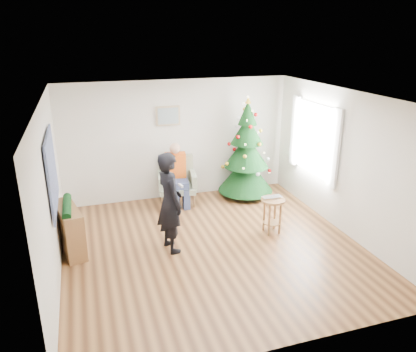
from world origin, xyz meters
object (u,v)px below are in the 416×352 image
object	(u,v)px
christmas_tree	(246,153)
stool	(272,215)
armchair	(177,187)
console	(70,229)
standing_man	(170,202)

from	to	relation	value
christmas_tree	stool	xyz separation A→B (m)	(-0.24, -1.85, -0.66)
armchair	console	distance (m)	2.63
stool	standing_man	xyz separation A→B (m)	(-1.92, -0.04, 0.53)
standing_man	console	size ratio (longest dim) A/B	1.73
armchair	standing_man	world-z (taller)	standing_man
standing_man	console	xyz separation A→B (m)	(-1.63, 0.45, -0.47)
stool	armchair	distance (m)	2.29
christmas_tree	console	xyz separation A→B (m)	(-3.79, -1.44, -0.60)
stool	console	size ratio (longest dim) A/B	0.67
christmas_tree	standing_man	distance (m)	2.87
standing_man	console	bearing A→B (deg)	62.71
standing_man	stool	bearing A→B (deg)	-100.64
stool	armchair	bearing A→B (deg)	126.13
armchair	console	size ratio (longest dim) A/B	1.02
armchair	standing_man	bearing A→B (deg)	-97.36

